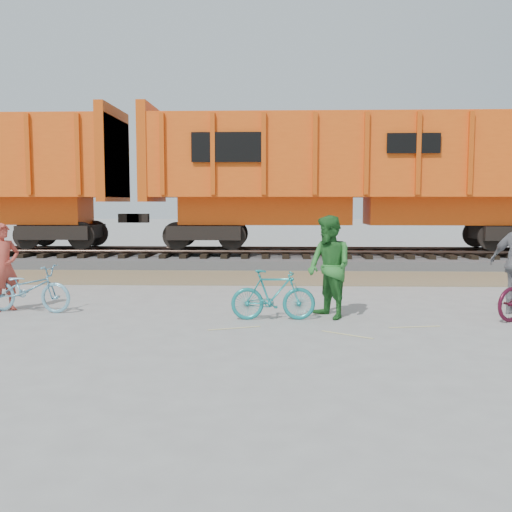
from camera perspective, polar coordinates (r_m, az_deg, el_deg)
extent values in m
plane|color=#9E9E99|center=(10.25, 3.78, -6.30)|extent=(120.00, 120.00, 0.00)
cube|color=#877654|center=(15.67, 3.14, -2.18)|extent=(120.00, 3.00, 0.02)
cube|color=slate|center=(19.13, 2.93, -0.38)|extent=(120.00, 4.00, 0.30)
cube|color=black|center=(20.08, -15.95, 0.30)|extent=(0.22, 2.60, 0.12)
cube|color=black|center=(19.11, 2.93, 0.25)|extent=(0.22, 2.60, 0.12)
cube|color=black|center=(20.29, 21.61, 0.18)|extent=(0.22, 2.60, 0.12)
cylinder|color=#382821|center=(18.38, 2.97, 0.42)|extent=(120.00, 0.12, 0.12)
cylinder|color=#382821|center=(19.82, 2.90, 0.78)|extent=(120.00, 0.12, 0.12)
cube|color=#CE470C|center=(19.85, -14.09, 9.77)|extent=(0.30, 3.06, 3.10)
cube|color=black|center=(19.26, 10.13, 1.94)|extent=(11.20, 2.20, 0.80)
cube|color=#F15711|center=(19.23, 10.17, 4.47)|extent=(11.76, 1.65, 0.90)
cube|color=#F15711|center=(19.28, 10.26, 9.68)|extent=(14.00, 3.00, 2.60)
cube|color=#CE470C|center=(19.53, -10.36, 9.91)|extent=(0.30, 3.06, 3.10)
cube|color=black|center=(17.59, -2.88, 10.83)|extent=(2.20, 0.04, 0.90)
imported|color=#76B6D0|center=(11.64, -21.84, -3.03)|extent=(1.77, 0.81, 0.90)
imported|color=teal|center=(10.08, 1.73, -3.91)|extent=(1.51, 0.48, 0.90)
imported|color=#B84032|center=(11.89, -23.92, -1.03)|extent=(0.70, 0.73, 1.68)
imported|color=#29702B|center=(10.26, 7.33, -1.10)|extent=(1.06, 1.13, 1.85)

